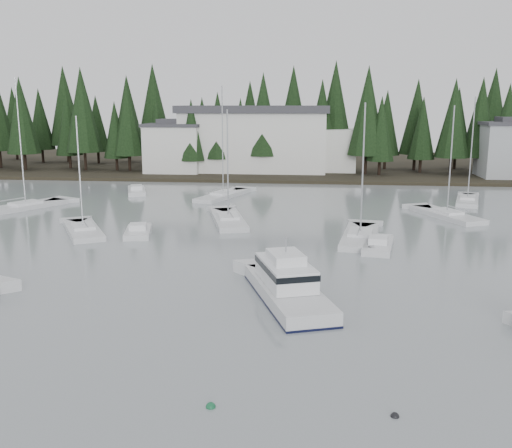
{
  "coord_description": "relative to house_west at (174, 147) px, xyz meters",
  "views": [
    {
      "loc": [
        5.55,
        -14.31,
        11.65
      ],
      "look_at": [
        0.99,
        28.82,
        2.5
      ],
      "focal_mm": 40.0,
      "sensor_mm": 36.0,
      "label": 1
    }
  ],
  "objects": [
    {
      "name": "far_shore_land",
      "position": [
        18.0,
        18.0,
        -4.65
      ],
      "size": [
        240.0,
        54.0,
        1.0
      ],
      "primitive_type": "cube",
      "color": "black",
      "rests_on": "ground"
    },
    {
      "name": "conifer_treeline",
      "position": [
        18.0,
        7.0,
        -4.65
      ],
      "size": [
        200.0,
        22.0,
        20.0
      ],
      "primitive_type": null,
      "color": "black",
      "rests_on": "ground"
    },
    {
      "name": "house_west",
      "position": [
        0.0,
        0.0,
        0.0
      ],
      "size": [
        9.54,
        7.42,
        8.75
      ],
      "color": "silver",
      "rests_on": "ground"
    },
    {
      "name": "harbor_inn",
      "position": [
        15.04,
        3.34,
        1.12
      ],
      "size": [
        29.5,
        11.5,
        10.9
      ],
      "color": "silver",
      "rests_on": "ground"
    },
    {
      "name": "cabin_cruiser_center",
      "position": [
        21.94,
        -60.18,
        -4.0
      ],
      "size": [
        6.35,
        10.67,
        4.38
      ],
      "rotation": [
        0.0,
        0.0,
        1.91
      ],
      "color": "silver",
      "rests_on": "ground"
    },
    {
      "name": "sailboat_0",
      "position": [
        11.83,
        -22.36,
        -4.58
      ],
      "size": [
        6.01,
        11.11,
        14.41
      ],
      "rotation": [
        0.0,
        0.0,
        1.24
      ],
      "color": "silver",
      "rests_on": "ground"
    },
    {
      "name": "sailboat_3",
      "position": [
        41.86,
        -23.02,
        -4.57
      ],
      "size": [
        4.62,
        9.06,
        13.07
      ],
      "rotation": [
        0.0,
        0.0,
        1.31
      ],
      "color": "silver",
      "rests_on": "ground"
    },
    {
      "name": "sailboat_4",
      "position": [
        2.28,
        -43.97,
        -4.6
      ],
      "size": [
        6.78,
        9.1,
        11.18
      ],
      "rotation": [
        0.0,
        0.0,
        2.09
      ],
      "color": "silver",
      "rests_on": "ground"
    },
    {
      "name": "sailboat_5",
      "position": [
        14.84,
        -37.6,
        -4.6
      ],
      "size": [
        5.46,
        10.84,
        11.7
      ],
      "rotation": [
        0.0,
        0.0,
        1.84
      ],
      "color": "silver",
      "rests_on": "ground"
    },
    {
      "name": "sailboat_6",
      "position": [
        27.54,
        -43.83,
        -4.6
      ],
      "size": [
        4.26,
        10.26,
        12.33
      ],
      "rotation": [
        0.0,
        0.0,
        1.43
      ],
      "color": "silver",
      "rests_on": "ground"
    },
    {
      "name": "sailboat_7",
      "position": [
        37.33,
        -32.8,
        -4.6
      ],
      "size": [
        6.46,
        9.84,
        12.07
      ],
      "rotation": [
        0.0,
        0.0,
        2.0
      ],
      "color": "silver",
      "rests_on": "ground"
    },
    {
      "name": "sailboat_9",
      "position": [
        -9.31,
        -32.47,
        -4.57
      ],
      "size": [
        7.07,
        9.82,
        15.03
      ],
      "rotation": [
        0.0,
        0.0,
        1.09
      ],
      "color": "silver",
      "rests_on": "ground"
    },
    {
      "name": "runabout_1",
      "position": [
        28.77,
        -47.1,
        -4.52
      ],
      "size": [
        3.2,
        6.19,
        1.42
      ],
      "rotation": [
        0.0,
        0.0,
        1.4
      ],
      "color": "silver",
      "rests_on": "ground"
    },
    {
      "name": "runabout_3",
      "position": [
        -0.28,
        -20.03,
        -4.52
      ],
      "size": [
        4.29,
        7.19,
        1.42
      ],
      "rotation": [
        0.0,
        0.0,
        1.9
      ],
      "color": "silver",
      "rests_on": "ground"
    },
    {
      "name": "runabout_4",
      "position": [
        7.58,
        -44.26,
        -4.52
      ],
      "size": [
        3.27,
        5.41,
        1.42
      ],
      "rotation": [
        0.0,
        0.0,
        1.8
      ],
      "color": "silver",
      "rests_on": "ground"
    },
    {
      "name": "mooring_buoy_green",
      "position": [
        19.64,
        -73.24,
        -4.65
      ],
      "size": [
        0.4,
        0.4,
        0.4
      ],
      "primitive_type": "sphere",
      "color": "#145933",
      "rests_on": "ground"
    },
    {
      "name": "mooring_buoy_dark",
      "position": [
        26.74,
        -73.18,
        -4.65
      ],
      "size": [
        0.34,
        0.34,
        0.34
      ],
      "primitive_type": "sphere",
      "color": "black",
      "rests_on": "ground"
    }
  ]
}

